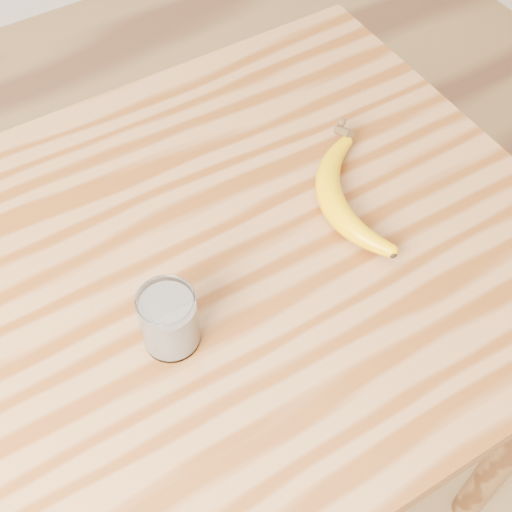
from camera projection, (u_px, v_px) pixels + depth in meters
table at (156, 343)px, 1.06m from camera, size 1.20×0.80×0.90m
smoothie_glass at (169, 320)px, 0.88m from camera, size 0.07×0.07×0.09m
banana at (330, 199)px, 1.03m from camera, size 0.21×0.34×0.04m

